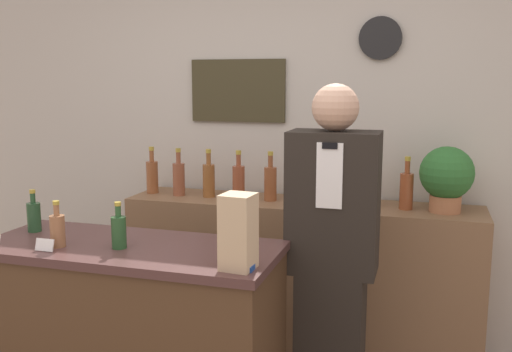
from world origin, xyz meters
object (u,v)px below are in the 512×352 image
object	(u,v)px
shopkeeper	(332,260)
paper_bag	(238,232)
potted_plant	(447,176)
tape_dispenser	(243,265)

from	to	relation	value
shopkeeper	paper_bag	size ratio (longest dim) A/B	5.54
potted_plant	tape_dispenser	distance (m)	1.56
paper_bag	potted_plant	bearing A→B (deg)	58.16
tape_dispenser	shopkeeper	bearing A→B (deg)	66.43
paper_bag	tape_dispenser	bearing A→B (deg)	-21.39
tape_dispenser	paper_bag	bearing A→B (deg)	158.61
shopkeeper	paper_bag	bearing A→B (deg)	-115.85
potted_plant	paper_bag	xyz separation A→B (m)	(-0.82, -1.32, -0.05)
potted_plant	paper_bag	size ratio (longest dim) A/B	1.25
potted_plant	tape_dispenser	xyz separation A→B (m)	(-0.79, -1.33, -0.18)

